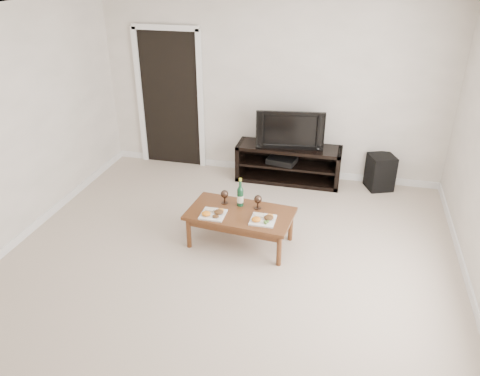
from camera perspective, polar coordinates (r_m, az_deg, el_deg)
name	(u,v)px	position (r m, az deg, el deg)	size (l,w,h in m)	color
floor	(220,280)	(4.99, -2.44, -11.11)	(5.50, 5.50, 0.00)	beige
back_wall	(272,88)	(6.85, 3.88, 12.01)	(5.00, 0.04, 2.60)	white
ceiling	(214,15)	(3.94, -3.23, 20.29)	(5.00, 5.50, 0.04)	white
doorway	(170,100)	(7.31, -8.47, 10.53)	(0.90, 0.02, 2.05)	black
media_console	(288,164)	(6.90, 5.91, 2.97)	(1.51, 0.45, 0.55)	black
television	(290,128)	(6.69, 6.13, 7.26)	(0.95, 0.13, 0.55)	black
av_receiver	(282,160)	(6.88, 5.14, 3.39)	(0.40, 0.30, 0.08)	black
subwoofer	(380,172)	(6.95, 16.72, 1.88)	(0.34, 0.34, 0.50)	black
coffee_table	(240,228)	(5.42, 0.04, -4.88)	(1.19, 0.65, 0.42)	#5C3119
plate_left	(213,212)	(5.25, -3.30, -2.99)	(0.27, 0.27, 0.07)	white
plate_right	(263,218)	(5.14, 2.82, -3.68)	(0.27, 0.27, 0.07)	white
wine_bottle	(240,192)	(5.37, 0.03, -0.49)	(0.07, 0.07, 0.35)	#103D22
goblet_left	(225,197)	(5.46, -1.90, -1.08)	(0.09, 0.09, 0.17)	#3B2920
goblet_right	(258,202)	(5.35, 2.19, -1.71)	(0.09, 0.09, 0.17)	#3B2920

